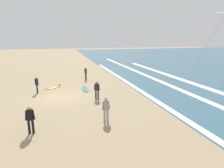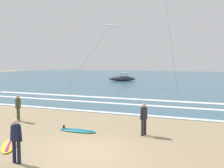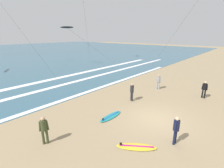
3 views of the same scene
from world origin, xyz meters
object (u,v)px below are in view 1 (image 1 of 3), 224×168
surfer_left_far (37,83)px  surfer_right_near (106,107)px  surfboard_right_spare (85,89)px  surfer_foreground_main (86,72)px  surfboard_foreground_flat (53,88)px  surfer_left_near (97,89)px  surfer_mid_group (30,117)px

surfer_left_far → surfer_right_near: (7.83, 4.76, 0.00)m
surfer_right_near → surfboard_right_spare: (-7.90, -0.24, -0.91)m
surfer_foreground_main → surfboard_foreground_flat: size_ratio=0.78×
surfer_left_near → surfboard_right_spare: (-3.41, -0.55, -0.91)m
surfer_left_near → surfboard_foreground_flat: bearing=-143.2°
surfer_right_near → surfer_foreground_main: (-12.40, 0.47, 0.00)m
surfer_left_near → surfboard_right_spare: size_ratio=0.76×
surfer_left_far → surfboard_foreground_flat: bearing=140.3°
surfboard_right_spare → surfboard_foreground_flat: same height
surfer_right_near → surfboard_foreground_flat: bearing=-160.2°
surfer_mid_group → surfer_foreground_main: 13.64m
surfer_left_near → surfer_left_far: (-3.34, -5.08, 0.00)m
surfer_left_near → surfboard_foreground_flat: (-4.97, -3.72, -0.91)m
surfer_right_near → surfboard_right_spare: size_ratio=0.76×
surfer_foreground_main → surfboard_foreground_flat: (2.93, -3.87, -0.91)m
surfer_mid_group → surfer_left_far: same height
surfer_mid_group → surfer_left_far: size_ratio=1.00×
surfboard_right_spare → surfboard_foreground_flat: bearing=-116.2°
surfer_right_near → surfboard_foreground_flat: (-9.46, -3.41, -0.91)m
surfer_left_far → surfboard_foreground_flat: surfer_left_far is taller
surfboard_right_spare → surfer_right_near: bearing=1.7°
surfer_mid_group → surfboard_right_spare: surfer_mid_group is taller
surfer_left_far → surfer_foreground_main: (-4.57, 5.23, 0.00)m
surfboard_right_spare → surfboard_foreground_flat: size_ratio=1.03×
surfer_left_far → surfer_mid_group: bearing=3.2°
surfer_left_near → surfer_foreground_main: (-7.91, 0.15, 0.00)m
surfer_mid_group → surfer_left_near: same height
surfer_left_far → surfer_left_near: bearing=56.7°
surfer_left_far → surfer_foreground_main: 6.94m
surfer_foreground_main → surfboard_foreground_flat: 4.94m
surfer_mid_group → surfer_foreground_main: bearing=159.6°
surfer_mid_group → surfer_right_near: 4.32m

